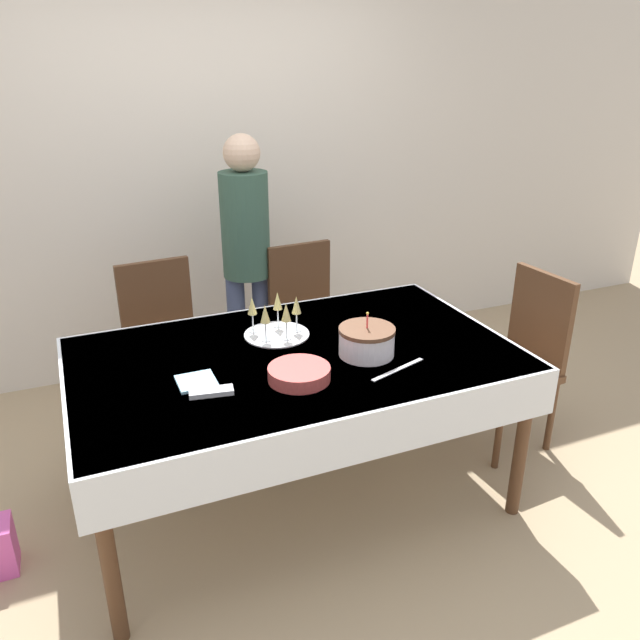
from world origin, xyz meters
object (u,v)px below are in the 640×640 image
Objects in this scene: birthday_cake at (367,341)px; champagne_tray at (276,319)px; plate_stack_main at (299,374)px; dining_chair_far_left at (164,341)px; dining_chair_right_end at (521,353)px; person_standing at (246,245)px; dining_chair_far_right at (307,318)px.

birthday_cake reaches higher than champagne_tray.
champagne_tray reaches higher than plate_stack_main.
dining_chair_right_end is at bearing -27.52° from dining_chair_far_left.
champagne_tray is at bearing -98.14° from person_standing.
dining_chair_far_right is at bearing -33.50° from person_standing.
plate_stack_main is (-1.35, -0.24, 0.28)m from dining_chair_right_end.
dining_chair_far_right is 3.76× the size of plate_stack_main.
dining_chair_far_right and dining_chair_right_end have the same top height.
dining_chair_right_end is at bearing -46.06° from dining_chair_far_right.
dining_chair_far_left is at bearing 124.66° from birthday_cake.
dining_chair_right_end is 1.35m from champagne_tray.
dining_chair_far_right is 1.27m from plate_stack_main.
dining_chair_right_end reaches higher than plate_stack_main.
birthday_cake is 0.37m from plate_stack_main.
dining_chair_far_right is 1.24m from dining_chair_right_end.
dining_chair_far_right reaches higher than champagne_tray.
champagne_tray is at bearing -58.09° from dining_chair_far_left.
person_standing is (0.19, 1.34, 0.16)m from plate_stack_main.
dining_chair_far_right reaches higher than plate_stack_main.
birthday_cake is at bearing -97.56° from dining_chair_far_right.
plate_stack_main is at bearing -164.18° from birthday_cake.
dining_chair_right_end is 1.40m from plate_stack_main.
dining_chair_right_end is 3.88× the size of birthday_cake.
birthday_cake is 0.80× the size of champagne_tray.
person_standing is at bearing 136.77° from dining_chair_right_end.
dining_chair_right_end is at bearing 8.11° from birthday_cake.
birthday_cake is 1.25m from person_standing.
dining_chair_far_left is 1.00× the size of dining_chair_right_end.
plate_stack_main is (0.36, -1.13, 0.28)m from dining_chair_far_left.
dining_chair_far_left is at bearing 121.91° from champagne_tray.
dining_chair_far_right is at bearing 66.61° from plate_stack_main.
dining_chair_far_right is at bearing 0.01° from dining_chair_far_left.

